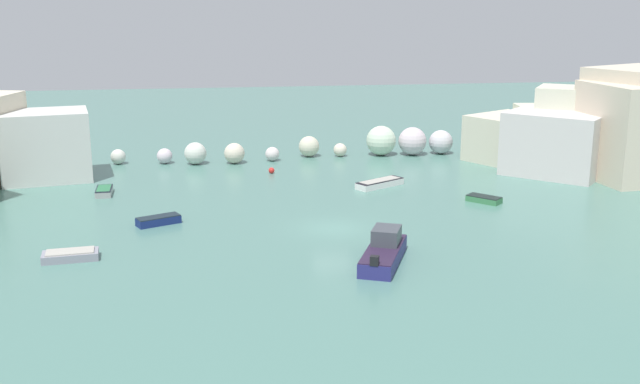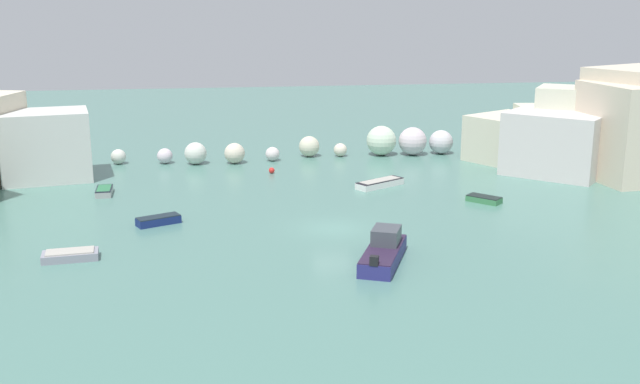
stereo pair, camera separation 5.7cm
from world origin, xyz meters
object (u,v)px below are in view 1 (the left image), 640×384
Objects in this scene: moored_boat_0 at (70,255)px; moored_boat_5 at (484,199)px; moored_boat_2 at (104,191)px; channel_buoy at (272,170)px; moored_boat_3 at (384,251)px; moored_boat_4 at (158,220)px; moored_boat_1 at (380,183)px.

moored_boat_5 is at bearing -169.14° from moored_boat_0.
moored_boat_5 is (26.95, -6.31, -0.04)m from moored_boat_2.
moored_boat_2 is at bearing -158.34° from channel_buoy.
moored_boat_4 is (-12.62, 9.06, -0.34)m from moored_boat_3.
moored_boat_3 is (4.18, -22.57, 0.37)m from channel_buoy.
moored_boat_5 is at bearing 107.12° from moored_boat_1.
moored_boat_4 reaches higher than moored_boat_2.
moored_boat_2 is 0.88× the size of moored_boat_4.
moored_boat_5 is at bearing -19.26° from moored_boat_4.
moored_boat_1 is at bearing 10.98° from moored_boat_3.
moored_boat_4 is at bearing 52.41° from moored_boat_5.
moored_boat_0 reaches higher than channel_buoy.
moored_boat_3 is at bearing -79.51° from channel_buoy.
moored_boat_3 is at bearing 41.84° from moored_boat_2.
moored_boat_0 is 0.76× the size of moored_boat_1.
moored_boat_1 reaches higher than channel_buoy.
moored_boat_1 reaches higher than moored_boat_2.
moored_boat_1 is at bearing 0.68° from moored_boat_4.
moored_boat_3 is (17.07, -2.91, 0.36)m from moored_boat_0.
moored_boat_0 is at bearing -123.25° from channel_buoy.
channel_buoy is 9.76m from moored_boat_1.
moored_boat_3 is 14.94m from moored_boat_5.
moored_boat_2 is (0.05, 14.56, 0.01)m from moored_boat_0.
moored_boat_2 is at bearing 93.05° from moored_boat_4.
channel_buoy is 0.19× the size of moored_boat_2.
moored_boat_2 is at bearing -33.32° from moored_boat_1.
moored_boat_0 is 17.32m from moored_boat_3.
moored_boat_1 is 1.61× the size of moored_boat_2.
moored_boat_3 reaches higher than moored_boat_4.
moored_boat_1 is 0.71× the size of moored_boat_3.
channel_buoy is at bearing 109.23° from moored_boat_2.
moored_boat_5 is at bearing -38.96° from channel_buoy.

